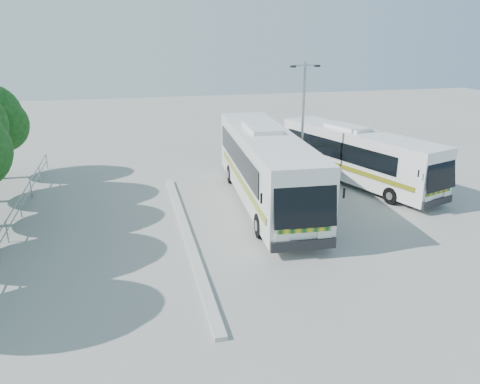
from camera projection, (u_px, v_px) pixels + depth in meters
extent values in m
plane|color=gray|center=(246.00, 248.00, 19.96)|extent=(100.00, 100.00, 0.00)
cube|color=#B2B2AD|center=(187.00, 233.00, 21.26)|extent=(0.40, 16.00, 0.15)
cylinder|color=gray|center=(10.00, 214.00, 21.10)|extent=(0.06, 22.00, 0.06)
cylinder|color=gray|center=(12.00, 222.00, 21.23)|extent=(0.06, 22.00, 0.06)
cylinder|color=gray|center=(45.00, 165.00, 30.44)|extent=(0.06, 0.06, 1.00)
sphere|color=#113C10|center=(0.00, 125.00, 27.93)|extent=(3.28, 3.28, 3.28)
cube|color=silver|center=(266.00, 165.00, 24.61)|extent=(3.55, 13.48, 3.39)
cube|color=black|center=(305.00, 201.00, 18.24)|extent=(2.58, 0.66, 2.16)
cube|color=black|center=(237.00, 156.00, 24.86)|extent=(0.67, 10.66, 1.22)
cube|color=black|center=(288.00, 153.00, 25.34)|extent=(0.67, 10.66, 1.22)
cube|color=#0C561C|center=(240.00, 180.00, 24.27)|extent=(0.70, 11.55, 0.31)
cylinder|color=black|center=(260.00, 226.00, 20.86)|extent=(0.40, 1.13, 1.11)
cylinder|color=black|center=(314.00, 222.00, 21.29)|extent=(0.40, 1.13, 1.11)
cylinder|color=black|center=(231.00, 174.00, 28.42)|extent=(0.40, 1.13, 1.11)
cylinder|color=black|center=(271.00, 172.00, 28.84)|extent=(0.40, 1.13, 1.11)
cube|color=silver|center=(357.00, 155.00, 27.96)|extent=(5.84, 11.46, 2.87)
cube|color=black|center=(441.00, 172.00, 23.31)|extent=(2.19, 1.10, 1.83)
cube|color=black|center=(336.00, 150.00, 27.70)|extent=(2.94, 8.58, 1.04)
cube|color=black|center=(365.00, 145.00, 28.91)|extent=(2.94, 8.58, 1.04)
cube|color=#0D5D10|center=(345.00, 168.00, 27.31)|extent=(3.16, 9.29, 0.26)
cylinder|color=black|center=(391.00, 196.00, 24.91)|extent=(0.57, 0.98, 0.94)
cylinder|color=black|center=(417.00, 189.00, 25.99)|extent=(0.57, 0.98, 0.94)
cylinder|color=black|center=(308.00, 166.00, 30.41)|extent=(0.57, 0.98, 0.94)
cylinder|color=black|center=(332.00, 161.00, 31.48)|extent=(0.57, 0.98, 0.94)
cylinder|color=#96999F|center=(302.00, 128.00, 26.36)|extent=(0.15, 0.15, 7.21)
cylinder|color=#96999F|center=(305.00, 65.00, 25.24)|extent=(1.44, 0.18, 0.07)
cube|color=black|center=(293.00, 66.00, 25.05)|extent=(0.33, 0.19, 0.11)
cube|color=black|center=(317.00, 66.00, 25.47)|extent=(0.33, 0.19, 0.11)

